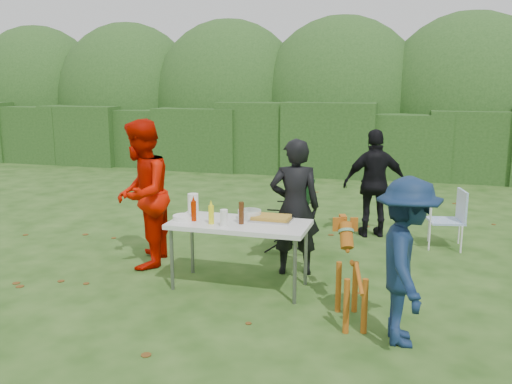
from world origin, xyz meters
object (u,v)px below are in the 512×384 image
(person_cook, at_px, (295,207))
(person_red_jacket, at_px, (142,194))
(mustard_bottle, at_px, (211,215))
(beer_bottle, at_px, (241,213))
(dog, at_px, (352,277))
(person_black_puffy, at_px, (375,184))
(folding_table, at_px, (239,227))
(paper_towel_roll, at_px, (193,205))
(child, at_px, (406,262))
(lawn_chair, at_px, (446,218))
(camping_chair, at_px, (290,215))
(ketchup_bottle, at_px, (194,211))

(person_cook, relative_size, person_red_jacket, 0.89)
(mustard_bottle, bearing_deg, beer_bottle, 15.73)
(dog, relative_size, beer_bottle, 3.88)
(person_cook, bearing_deg, person_black_puffy, -127.17)
(person_cook, xyz_separation_m, beer_bottle, (-0.43, -0.68, 0.06))
(folding_table, bearing_deg, dog, -23.36)
(dog, bearing_deg, folding_table, 49.98)
(person_red_jacket, relative_size, paper_towel_roll, 6.92)
(child, relative_size, beer_bottle, 6.08)
(lawn_chair, bearing_deg, beer_bottle, 33.82)
(lawn_chair, xyz_separation_m, beer_bottle, (-2.19, -2.27, 0.46))
(folding_table, distance_m, dog, 1.41)
(camping_chair, distance_m, paper_towel_roll, 1.68)
(person_red_jacket, xyz_separation_m, camping_chair, (1.59, 1.16, -0.42))
(camping_chair, relative_size, beer_bottle, 3.97)
(person_cook, distance_m, beer_bottle, 0.80)
(person_black_puffy, xyz_separation_m, camping_chair, (-1.03, -0.97, -0.31))
(beer_bottle, bearing_deg, lawn_chair, 46.03)
(person_red_jacket, bearing_deg, camping_chair, 112.08)
(dog, bearing_deg, mustard_bottle, 58.70)
(lawn_chair, distance_m, mustard_bottle, 3.47)
(person_red_jacket, relative_size, child, 1.23)
(person_black_puffy, xyz_separation_m, beer_bottle, (-1.21, -2.55, 0.07))
(person_black_puffy, distance_m, lawn_chair, 1.09)
(ketchup_bottle, height_order, paper_towel_roll, paper_towel_roll)
(folding_table, bearing_deg, child, -24.98)
(camping_chair, bearing_deg, person_black_puffy, -139.93)
(person_cook, xyz_separation_m, person_black_puffy, (0.78, 1.88, -0.02))
(camping_chair, bearing_deg, folding_table, 78.60)
(person_black_puffy, distance_m, beer_bottle, 2.82)
(dog, distance_m, paper_towel_roll, 2.02)
(folding_table, relative_size, beer_bottle, 6.25)
(beer_bottle, distance_m, paper_towel_roll, 0.65)
(lawn_chair, bearing_deg, dog, 58.74)
(child, distance_m, ketchup_bottle, 2.38)
(person_black_puffy, bearing_deg, camping_chair, 23.99)
(folding_table, xyz_separation_m, child, (1.76, -0.82, 0.04))
(camping_chair, bearing_deg, beer_bottle, 80.41)
(person_black_puffy, distance_m, dog, 3.06)
(dog, bearing_deg, camping_chair, 10.34)
(paper_towel_roll, bearing_deg, child, -21.56)
(child, height_order, beer_bottle, child)
(camping_chair, bearing_deg, person_red_jacket, 32.94)
(person_red_jacket, distance_m, paper_towel_roll, 0.83)
(camping_chair, relative_size, lawn_chair, 1.18)
(child, relative_size, ketchup_bottle, 6.63)
(camping_chair, distance_m, beer_bottle, 1.64)
(camping_chair, xyz_separation_m, mustard_bottle, (-0.49, -1.67, 0.36))
(person_cook, xyz_separation_m, lawn_chair, (1.76, 1.60, -0.40))
(person_black_puffy, bearing_deg, mustard_bottle, 40.86)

